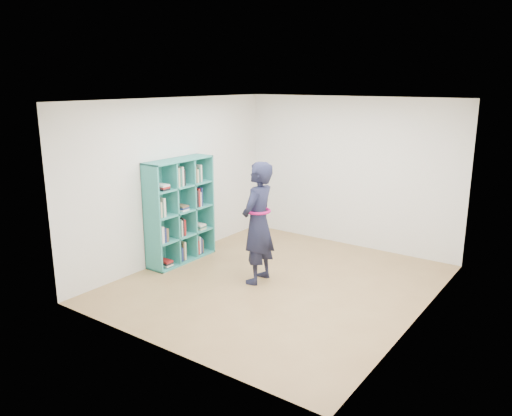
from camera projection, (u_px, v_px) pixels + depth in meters
The scene contains 9 objects.
floor at pixel (278, 283), 7.23m from camera, with size 4.50×4.50×0.00m, color olive.
ceiling at pixel (280, 100), 6.58m from camera, with size 4.50×4.50×0.00m, color white.
wall_left at pixel (175, 180), 8.03m from camera, with size 0.02×4.50×2.60m, color silver.
wall_right at pixel (424, 218), 5.78m from camera, with size 0.02×4.50×2.60m, color silver.
wall_back at pixel (349, 172), 8.68m from camera, with size 4.00×0.02×2.60m, color silver.
wall_front at pixel (160, 236), 5.13m from camera, with size 4.00×0.02×2.60m, color silver.
bookshelf at pixel (179, 213), 7.97m from camera, with size 0.36×1.25×1.67m.
person at pixel (258, 223), 7.10m from camera, with size 0.49×0.69×1.77m.
smartphone at pixel (252, 213), 7.19m from camera, with size 0.03×0.10×0.12m.
Camera 1 is at (3.64, -5.67, 2.85)m, focal length 35.00 mm.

